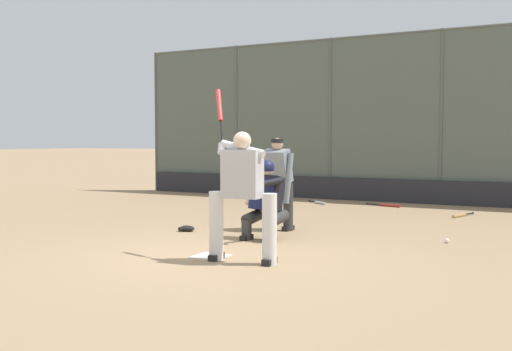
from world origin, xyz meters
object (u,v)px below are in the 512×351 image
spare_bat_near_backstop (461,215)px  spare_bat_third_base_side (319,203)px  spare_bat_first_base_side (387,205)px  batter_at_plate (242,191)px  fielding_glove_on_dirt (186,228)px  baseball_loose (447,241)px  spare_bat_by_padding (260,199)px  umpire_home (278,181)px  catcher_behind_plate (264,198)px

spare_bat_near_backstop → spare_bat_third_base_side: (3.50, -0.94, 0.00)m
spare_bat_first_base_side → spare_bat_third_base_side: bearing=-161.7°
batter_at_plate → fielding_glove_on_dirt: bearing=-45.5°
baseball_loose → spare_bat_by_padding: bearing=-38.8°
spare_bat_first_base_side → fielding_glove_on_dirt: 5.76m
spare_bat_third_base_side → umpire_home: bearing=-40.1°
spare_bat_by_padding → fielding_glove_on_dirt: (-1.35, 5.33, 0.02)m
fielding_glove_on_dirt → baseball_loose: fielding_glove_on_dirt is taller
batter_at_plate → baseball_loose: 3.52m
spare_bat_third_base_side → baseball_loose: 5.76m
catcher_behind_plate → fielding_glove_on_dirt: size_ratio=4.49×
batter_at_plate → fielding_glove_on_dirt: 2.92m
spare_bat_third_base_side → fielding_glove_on_dirt: fielding_glove_on_dirt is taller
spare_bat_first_base_side → baseball_loose: bearing=-52.7°
umpire_home → spare_bat_by_padding: umpire_home is taller
spare_bat_third_base_side → catcher_behind_plate: bearing=-39.8°
batter_at_plate → spare_bat_by_padding: 7.99m
catcher_behind_plate → spare_bat_first_base_side: bearing=-90.0°
catcher_behind_plate → spare_bat_near_backstop: (-2.29, -4.39, -0.62)m
spare_bat_near_backstop → spare_bat_third_base_side: 3.62m
spare_bat_first_base_side → spare_bat_by_padding: bearing=-167.4°
fielding_glove_on_dirt → batter_at_plate: bearing=139.3°
spare_bat_third_base_side → spare_bat_first_base_side: size_ratio=0.76×
batter_at_plate → baseball_loose: (-2.08, -2.70, -0.88)m
spare_bat_third_base_side → baseball_loose: (-3.82, 4.31, 0.00)m
umpire_home → spare_bat_third_base_side: size_ratio=2.40×
catcher_behind_plate → spare_bat_near_backstop: 4.99m
spare_bat_first_base_side → fielding_glove_on_dirt: size_ratio=3.16×
spare_bat_near_backstop → spare_bat_by_padding: same height
batter_at_plate → catcher_behind_plate: size_ratio=1.80×
umpire_home → spare_bat_third_base_side: umpire_home is taller
umpire_home → spare_bat_by_padding: 5.27m
batter_at_plate → umpire_home: batter_at_plate is taller
catcher_behind_plate → spare_bat_third_base_side: size_ratio=1.88×
batter_at_plate → fielding_glove_on_dirt: (2.11, -1.82, -0.87)m
umpire_home → spare_bat_first_base_side: bearing=-95.6°
batter_at_plate → catcher_behind_plate: batter_at_plate is taller
baseball_loose → spare_bat_first_base_side: bearing=-64.3°
umpire_home → baseball_loose: (-2.87, -0.01, -0.82)m
spare_bat_first_base_side → spare_bat_near_backstop: bearing=-20.1°
spare_bat_near_backstop → fielding_glove_on_dirt: 5.75m
batter_at_plate → fielding_glove_on_dirt: batter_at_plate is taller
spare_bat_near_backstop → baseball_loose: bearing=24.3°
spare_bat_by_padding → spare_bat_first_base_side: same height
batter_at_plate → spare_bat_first_base_side: bearing=-94.0°
spare_bat_by_padding → baseball_loose: baseball_loose is taller
catcher_behind_plate → umpire_home: 1.05m
spare_bat_third_base_side → spare_bat_near_backstop: bearing=22.3°
spare_bat_third_base_side → spare_bat_by_padding: bearing=-147.0°
batter_at_plate → spare_bat_first_base_side: (0.09, -7.21, -0.88)m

